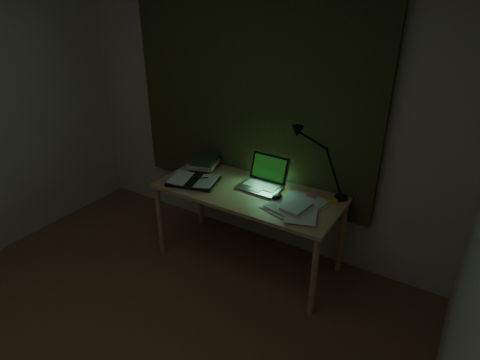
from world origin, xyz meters
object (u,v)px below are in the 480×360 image
object	(u,v)px
laptop	(260,175)
book_stack	(204,163)
desk_lamp	(345,166)
loose_papers	(291,204)
open_textbook	(194,180)
desk	(248,227)

from	to	relation	value
laptop	book_stack	distance (m)	0.62
desk_lamp	loose_papers	bearing A→B (deg)	-122.25
open_textbook	laptop	bearing A→B (deg)	4.50
loose_papers	laptop	bearing A→B (deg)	160.84
book_stack	desk_lamp	xyz separation A→B (m)	(1.22, 0.09, 0.22)
laptop	open_textbook	xyz separation A→B (m)	(-0.52, -0.19, -0.10)
loose_papers	desk	bearing A→B (deg)	175.74
open_textbook	desk_lamp	size ratio (longest dim) A/B	0.73
desk	laptop	size ratio (longest dim) A/B	3.91
laptop	open_textbook	world-z (taller)	laptop
open_textbook	loose_papers	world-z (taller)	open_textbook
laptop	open_textbook	size ratio (longest dim) A/B	0.97
book_stack	desk_lamp	distance (m)	1.24
loose_papers	desk_lamp	distance (m)	0.48
desk	book_stack	xyz separation A→B (m)	(-0.55, 0.17, 0.39)
desk	loose_papers	distance (m)	0.52
laptop	book_stack	world-z (taller)	laptop
loose_papers	desk_lamp	world-z (taller)	desk_lamp
book_stack	loose_papers	xyz separation A→B (m)	(0.94, -0.20, -0.04)
desk	loose_papers	xyz separation A→B (m)	(0.38, -0.03, 0.35)
open_textbook	desk_lamp	xyz separation A→B (m)	(1.12, 0.36, 0.25)
laptop	open_textbook	distance (m)	0.56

